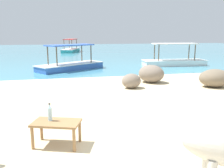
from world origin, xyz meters
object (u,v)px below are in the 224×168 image
Objects in this scene: bottle at (50,114)px; boat_blue at (71,64)px; low_bench_table at (56,126)px; boat_white at (174,61)px; boat_teal at (71,49)px.

boat_blue reaches higher than bottle.
boat_white reaches higher than low_bench_table.
low_bench_table is 8.99m from boat_blue.
boat_blue and boat_white have the same top height.
low_bench_table is 2.92× the size of bottle.
boat_white reaches higher than bottle.
boat_blue is at bearing 8.14° from boat_white.
boat_teal is at bearing 85.39° from bottle.
low_bench_table is 0.22m from bottle.
bottle is (-0.10, 0.07, 0.19)m from low_bench_table.
low_bench_table is at bearing -167.27° from boat_teal.
boat_teal reaches higher than low_bench_table.
low_bench_table is 0.23× the size of boat_white.
low_bench_table is 11.55m from boat_white.
low_bench_table is at bearing 51.43° from boat_blue.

